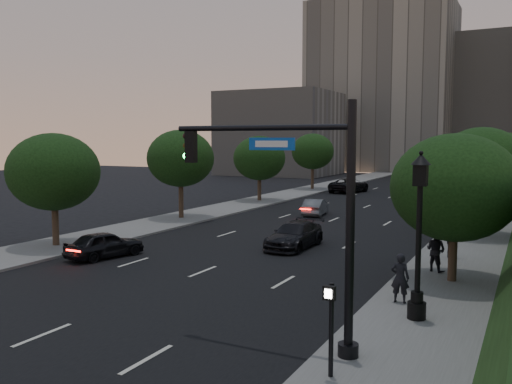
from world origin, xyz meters
The scene contains 27 objects.
ground centered at (0.00, 0.00, 0.00)m, with size 160.00×160.00×0.00m, color black.
road_surface centered at (0.00, 30.00, 0.01)m, with size 16.00×140.00×0.02m, color black.
sidewalk_right centered at (10.25, 30.00, 0.07)m, with size 4.50×140.00×0.15m, color slate.
sidewalk_left centered at (-10.25, 30.00, 0.07)m, with size 4.50×140.00×0.15m, color slate.
office_block_left centered at (-14.00, 92.00, 16.00)m, with size 26.00×20.00×32.00m, color gray.
office_block_mid centered at (6.00, 102.00, 13.00)m, with size 22.00×18.00×26.00m, color #A29E94.
office_block_filler centered at (-26.00, 70.00, 7.00)m, with size 18.00×16.00×14.00m, color #A29E94.
tree_right_a centered at (10.30, 8.00, 4.02)m, with size 5.20×5.20×6.24m.
tree_right_b centered at (10.30, 20.00, 4.52)m, with size 5.20×5.20×6.74m.
tree_right_c centered at (10.30, 33.00, 4.02)m, with size 5.20×5.20×6.24m.
tree_right_d centered at (10.30, 47.00, 4.52)m, with size 5.20×5.20×6.74m.
tree_right_e centered at (10.30, 62.00, 4.02)m, with size 5.20×5.20×6.24m.
tree_left_a centered at (-10.30, 6.00, 4.21)m, with size 5.00×5.00×6.34m.
tree_left_b centered at (-10.30, 18.00, 4.58)m, with size 5.00×5.00×6.71m.
tree_left_c centered at (-10.30, 31.00, 4.21)m, with size 5.00×5.00×6.34m.
tree_left_d centered at (-10.30, 45.00, 4.58)m, with size 5.00×5.00×6.71m.
traffic_signal_mast centered at (7.79, -1.59, 3.67)m, with size 5.68×0.56×7.00m.
street_lamp centered at (9.93, 2.41, 2.63)m, with size 0.64×0.64×5.62m.
pedestrian_signal centered at (8.89, -3.04, 1.57)m, with size 0.30×0.33×2.50m.
sedan_near_left centered at (-6.04, 5.24, 0.69)m, with size 1.63×4.05×1.38m, color black.
sedan_mid_left centered at (-2.07, 24.54, 0.66)m, with size 1.41×4.04×1.33m, color #565A5E.
sedan_far_left centered at (-5.40, 43.89, 0.81)m, with size 2.69×5.84×1.62m, color black.
sedan_near_right centered at (1.52, 11.96, 0.71)m, with size 1.99×4.90×1.42m, color black.
sedan_far_right centered at (4.24, 36.65, 0.73)m, with size 1.73×4.29×1.46m, color #55595C.
pedestrian_a centered at (9.04, 3.95, 1.05)m, with size 0.65×0.43×1.79m, color black.
pedestrian_b centered at (9.42, 9.34, 1.09)m, with size 0.92×0.71×1.88m, color black.
pedestrian_c centered at (9.69, 12.56, 1.01)m, with size 1.01×0.42×1.73m, color black.
Camera 1 is at (13.12, -15.26, 5.97)m, focal length 38.00 mm.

